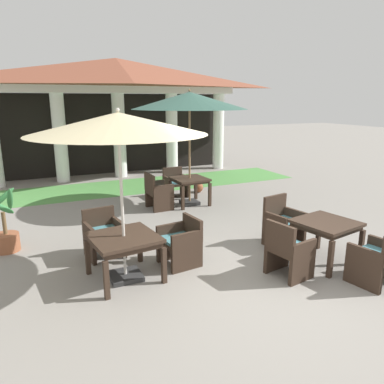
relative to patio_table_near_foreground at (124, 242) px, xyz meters
name	(u,v)px	position (x,y,z in m)	size (l,w,h in m)	color
ground_plane	(263,282)	(1.87, -1.00, -0.60)	(60.00, 60.00, 0.00)	gray
background_pavilion	(116,86)	(1.87, 7.84, 2.55)	(9.15, 3.10, 4.06)	white
lawn_strip	(134,186)	(1.87, 6.03, -0.60)	(10.95, 2.19, 0.01)	#519347
patio_table_near_foreground	(124,242)	(0.00, 0.00, 0.00)	(1.07, 1.07, 0.70)	#38281E
patio_umbrella_near_foreground	(118,125)	(0.00, 0.00, 1.75)	(2.53, 2.53, 2.59)	#2D2D2D
patio_chair_near_foreground_north	(103,234)	(-0.12, 0.99, -0.20)	(0.66, 0.64, 0.83)	#38281E
patio_chair_near_foreground_east	(181,242)	(0.99, 0.12, -0.22)	(0.64, 0.65, 0.80)	#38281E
patio_table_mid_left	(326,227)	(3.23, -0.82, 0.02)	(1.05, 1.05, 0.73)	#38281E
patio_chair_mid_left_south	(378,259)	(3.39, -1.73, -0.21)	(0.73, 0.68, 0.88)	#38281E
patio_chair_mid_left_north	(283,224)	(3.06, 0.08, -0.18)	(0.69, 0.67, 0.93)	#38281E
patio_chair_mid_left_west	(288,251)	(2.33, -0.98, -0.18)	(0.63, 0.66, 0.91)	#38281E
patio_table_mid_right	(190,182)	(2.62, 3.37, 0.00)	(0.88, 0.88, 0.71)	#38281E
patio_umbrella_mid_right	(189,101)	(2.62, 3.37, 2.06)	(2.90, 2.90, 2.95)	#2D2D2D
patio_chair_mid_right_west	(158,192)	(1.72, 3.33, -0.18)	(0.57, 0.66, 0.92)	#38281E
patio_chair_mid_right_north	(175,183)	(2.58, 4.27, -0.22)	(0.63, 0.56, 0.82)	#38281E
potted_palm_left_edge	(5,233)	(-1.70, 1.96, -0.25)	(0.52, 0.52, 1.21)	#995638
terracotta_urn	(198,187)	(3.39, 4.44, -0.45)	(0.29, 0.29, 0.39)	brown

